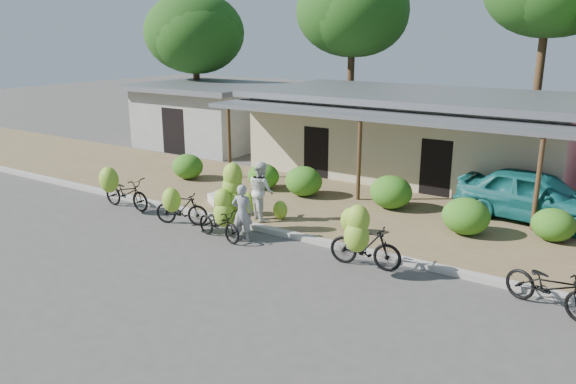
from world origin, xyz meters
name	(u,v)px	position (x,y,z in m)	size (l,w,h in m)	color
ground	(250,261)	(0.00, 0.00, 0.00)	(100.00, 100.00, 0.00)	#474542
sidewalk	(342,209)	(0.00, 5.00, 0.06)	(60.00, 6.00, 0.12)	olive
curb	(292,235)	(0.00, 2.00, 0.07)	(60.00, 0.25, 0.15)	#A8A399
shop_main	(413,133)	(0.00, 10.93, 1.72)	(13.00, 8.50, 3.35)	#C1B191
shop_grey	(208,114)	(-11.00, 10.99, 1.62)	(7.00, 6.00, 3.15)	#A3A39E
tree_back_left	(193,31)	(-13.69, 13.11, 5.73)	(5.51, 5.42, 7.79)	#503A20
tree_far_center	(350,9)	(-5.69, 16.11, 6.79)	(5.79, 5.72, 8.97)	#503A20
hedge_0	(188,166)	(-6.83, 5.02, 0.60)	(1.24, 1.12, 0.97)	#206016
hedge_1	(263,176)	(-3.50, 5.45, 0.58)	(1.19, 1.07, 0.93)	#206016
hedge_2	(304,181)	(-1.80, 5.48, 0.64)	(1.33, 1.20, 1.04)	#206016
hedge_3	(391,192)	(1.32, 5.80, 0.66)	(1.38, 1.24, 1.08)	#206016
hedge_4	(466,216)	(4.07, 4.69, 0.64)	(1.34, 1.20, 1.04)	#206016
hedge_5	(553,225)	(6.22, 5.48, 0.57)	(1.15, 1.04, 0.90)	#206016
bike_far_left	(123,191)	(-6.09, 1.21, 0.63)	(2.01, 1.29, 1.53)	black
bike_left	(180,207)	(-3.37, 1.00, 0.60)	(1.74, 1.37, 1.32)	black
bike_center	(226,209)	(-1.62, 1.06, 0.82)	(1.79, 1.29, 2.11)	black
bike_right	(363,241)	(2.65, 1.06, 0.75)	(1.89, 1.27, 1.78)	black
bike_far_right	(551,287)	(6.82, 1.33, 0.53)	(2.13, 1.34, 1.05)	black
loose_banana_a	(247,203)	(-2.16, 2.71, 0.47)	(0.57, 0.48, 0.71)	#90BD2F
loose_banana_b	(280,210)	(-1.02, 2.90, 0.41)	(0.46, 0.39, 0.58)	#90BD2F
loose_banana_c	(350,220)	(1.31, 3.02, 0.48)	(0.58, 0.49, 0.73)	#90BD2F
sack_near	(225,197)	(-3.63, 3.43, 0.27)	(0.85, 0.40, 0.30)	silver
sack_far	(216,199)	(-3.73, 3.07, 0.26)	(0.75, 0.38, 0.28)	silver
vendor	(242,213)	(-1.03, 1.04, 0.81)	(0.59, 0.39, 1.63)	gray
bystander	(261,191)	(-1.51, 2.60, 1.02)	(0.87, 0.68, 1.79)	silver
teal_van	(536,196)	(5.44, 7.00, 0.90)	(1.84, 4.57, 1.56)	#166767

